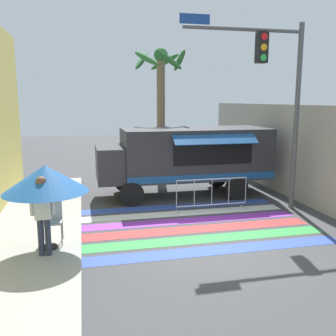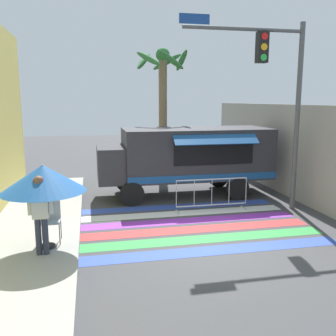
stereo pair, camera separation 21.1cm
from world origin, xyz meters
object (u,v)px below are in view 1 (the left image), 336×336
folding_chair (52,217)px  vendor_person (43,211)px  patio_umbrella (45,179)px  barricade_front (212,194)px  food_truck (183,155)px  traffic_signal_pole (277,83)px  palm_tree (161,90)px

folding_chair → vendor_person: bearing=-84.6°
patio_umbrella → barricade_front: size_ratio=0.82×
patio_umbrella → folding_chair: bearing=83.2°
patio_umbrella → vendor_person: size_ratio=1.10×
food_truck → folding_chair: food_truck is taller
traffic_signal_pole → barricade_front: 4.02m
traffic_signal_pole → patio_umbrella: size_ratio=3.06×
patio_umbrella → barricade_front: (4.83, 2.54, -1.27)m
traffic_signal_pole → vendor_person: traffic_signal_pole is taller
patio_umbrella → palm_tree: size_ratio=0.34×
food_truck → palm_tree: palm_tree is taller
folding_chair → barricade_front: (4.78, 2.09, -0.23)m
food_truck → traffic_signal_pole: bearing=-45.7°
folding_chair → food_truck: bearing=56.9°
folding_chair → barricade_front: 5.22m
patio_umbrella → barricade_front: bearing=27.7°
patio_umbrella → barricade_front: patio_umbrella is taller
traffic_signal_pole → patio_umbrella: (-6.77, -2.26, -2.25)m
patio_umbrella → folding_chair: (0.05, 0.45, -1.03)m
barricade_front → palm_tree: palm_tree is taller
vendor_person → palm_tree: 9.63m
folding_chair → barricade_front: bearing=36.5°
food_truck → folding_chair: size_ratio=6.37×
palm_tree → patio_umbrella: bearing=-118.7°
vendor_person → palm_tree: bearing=53.4°
barricade_front → folding_chair: bearing=-156.4°
food_truck → vendor_person: size_ratio=3.56×
traffic_signal_pole → folding_chair: bearing=-164.9°
food_truck → palm_tree: size_ratio=1.10×
food_truck → palm_tree: (-0.17, 3.12, 2.42)m
food_truck → traffic_signal_pole: traffic_signal_pole is taller
traffic_signal_pole → folding_chair: size_ratio=6.01×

